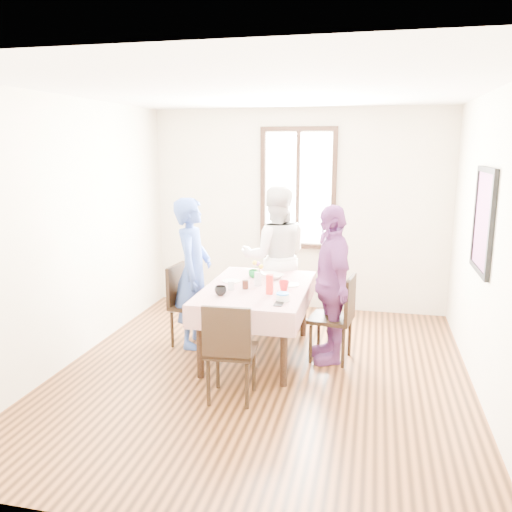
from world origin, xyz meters
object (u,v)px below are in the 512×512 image
Objects in this scene: chair_near at (231,350)px; chair_left at (192,305)px; person_right at (330,284)px; person_far at (275,257)px; chair_right at (331,318)px; chair_far at (275,289)px; person_left at (193,273)px; dining_table at (257,321)px.

chair_left is at bearing 120.88° from chair_near.
chair_left is 1.59m from person_right.
chair_near is at bearing 74.55° from person_far.
chair_near is 0.52× the size of person_far.
chair_left is 1.57m from chair_right.
chair_far is at bearing -105.45° from person_far.
dining_table is at bearing -105.75° from person_left.
chair_right is 1.25m from chair_far.
person_right is (1.52, -0.09, -0.01)m from person_left.
person_far reaches higher than chair_near.
person_left reaches higher than chair_right.
chair_right is at bearing -98.86° from person_left.
person_left is (-0.76, 1.15, 0.38)m from chair_near.
dining_table is 1.02m from chair_near.
person_left is (-0.76, -0.88, 0.38)m from chair_far.
chair_right is 1.32m from chair_near.
chair_left is 1.39m from chair_near.
person_far is at bearing 90.00° from dining_table.
chair_left is (-0.78, 0.14, 0.08)m from dining_table.
person_far is at bearing 86.77° from chair_near.
person_right is at bearing -98.91° from person_left.
chair_near is (-0.78, -1.06, 0.00)m from chair_right.
person_far is at bearing -46.99° from person_left.
person_left reaches higher than dining_table.
chair_near is at bearing -90.00° from dining_table.
chair_far is at bearing -160.40° from person_right.
chair_right is (1.56, -0.09, 0.00)m from chair_left.
chair_far is 1.00× the size of chair_near.
chair_far is 0.55× the size of person_left.
chair_far is 2.03m from chair_near.
chair_right is 0.52× the size of person_far.
chair_left and chair_right have the same top height.
chair_right is 0.55× the size of person_right.
chair_left and chair_far have the same top height.
chair_right is 0.37m from person_right.
chair_left is at bearing 57.42° from chair_far.
person_right is at bearing 98.13° from chair_right.
person_left is 1.53m from person_right.
chair_right is 0.55× the size of person_left.
chair_near is at bearing 151.76° from chair_right.
chair_left reaches higher than dining_table.
person_left is at bearing 95.95° from chair_left.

